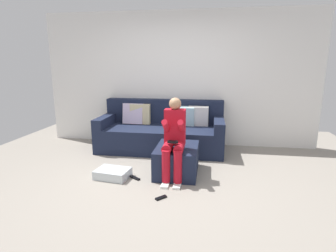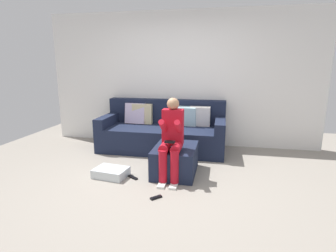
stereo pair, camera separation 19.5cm
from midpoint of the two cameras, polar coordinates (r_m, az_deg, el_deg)
ground_plane at (r=3.78m, az=-0.90°, el=-12.09°), size 7.02×7.02×0.00m
wall_back at (r=5.47m, az=3.73°, el=9.76°), size 5.40×0.10×2.61m
couch_sectional at (r=5.19m, az=0.06°, el=-1.19°), size 2.32×1.00×0.92m
ottoman at (r=4.07m, az=2.92°, el=-7.15°), size 0.61×0.81×0.41m
person_seated at (r=3.75m, az=2.22°, el=-2.54°), size 0.29×0.56×1.15m
storage_bin at (r=4.05m, az=-10.55°, el=-9.60°), size 0.51×0.40×0.12m
remote_near_ottoman at (r=3.41m, az=-0.85°, el=-14.83°), size 0.14×0.14×0.02m
remote_by_storage_bin at (r=3.97m, az=-6.01°, el=-10.71°), size 0.18×0.14×0.02m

